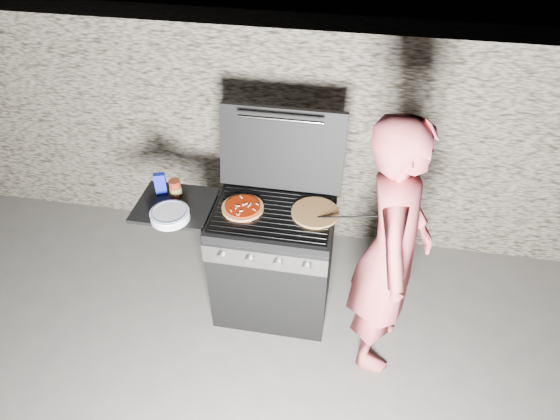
% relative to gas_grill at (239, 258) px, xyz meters
% --- Properties ---
extents(ground, '(50.00, 50.00, 0.00)m').
position_rel_gas_grill_xyz_m(ground, '(0.25, 0.00, -0.46)').
color(ground, '#555250').
extents(stone_wall, '(8.00, 0.35, 1.80)m').
position_rel_gas_grill_xyz_m(stone_wall, '(0.25, 1.05, 0.44)').
color(stone_wall, gray).
rests_on(stone_wall, ground).
extents(gas_grill, '(1.34, 0.79, 0.91)m').
position_rel_gas_grill_xyz_m(gas_grill, '(0.00, 0.00, 0.00)').
color(gas_grill, black).
rests_on(gas_grill, ground).
extents(pizza_topped, '(0.29, 0.29, 0.03)m').
position_rel_gas_grill_xyz_m(pizza_topped, '(0.05, 0.01, 0.47)').
color(pizza_topped, gold).
rests_on(pizza_topped, gas_grill).
extents(pizza_plain, '(0.38, 0.38, 0.02)m').
position_rel_gas_grill_xyz_m(pizza_plain, '(0.52, 0.05, 0.46)').
color(pizza_plain, tan).
rests_on(pizza_plain, gas_grill).
extents(sauce_jar, '(0.09, 0.09, 0.12)m').
position_rel_gas_grill_xyz_m(sauce_jar, '(-0.43, 0.09, 0.51)').
color(sauce_jar, maroon).
rests_on(sauce_jar, gas_grill).
extents(blue_carton, '(0.08, 0.06, 0.16)m').
position_rel_gas_grill_xyz_m(blue_carton, '(-0.54, 0.09, 0.53)').
color(blue_carton, '#101CB2').
rests_on(blue_carton, gas_grill).
extents(plate_stack, '(0.31, 0.31, 0.06)m').
position_rel_gas_grill_xyz_m(plate_stack, '(-0.39, -0.15, 0.48)').
color(plate_stack, silver).
rests_on(plate_stack, gas_grill).
extents(person, '(0.48, 0.70, 1.82)m').
position_rel_gas_grill_xyz_m(person, '(1.01, -0.22, 0.46)').
color(person, '#C94E52').
rests_on(person, ground).
extents(tongs, '(0.41, 0.01, 0.08)m').
position_rel_gas_grill_xyz_m(tongs, '(0.73, 0.00, 0.50)').
color(tongs, black).
rests_on(tongs, gas_grill).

